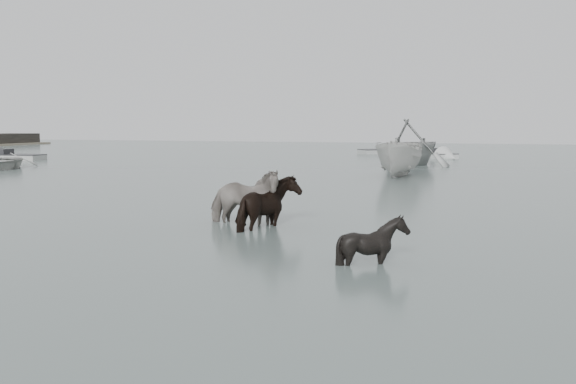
# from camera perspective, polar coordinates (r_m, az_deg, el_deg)

# --- Properties ---
(ground) EXTENTS (140.00, 140.00, 0.00)m
(ground) POSITION_cam_1_polar(r_m,az_deg,el_deg) (14.20, -3.40, -4.10)
(ground) COLOR #4C5A57
(ground) RESTS_ON ground
(pony_pinto) EXTENTS (2.06, 1.00, 1.71)m
(pony_pinto) POSITION_cam_1_polar(r_m,az_deg,el_deg) (15.95, -3.94, 0.13)
(pony_pinto) COLOR black
(pony_pinto) RESTS_ON ground
(pony_dark) EXTENTS (1.54, 1.74, 1.59)m
(pony_dark) POSITION_cam_1_polar(r_m,az_deg,el_deg) (15.37, -1.62, -0.31)
(pony_dark) COLOR black
(pony_dark) RESTS_ON ground
(pony_black) EXTENTS (1.27, 1.18, 1.22)m
(pony_black) POSITION_cam_1_polar(r_m,az_deg,el_deg) (11.62, 7.58, -3.39)
(pony_black) COLOR black
(pony_black) RESTS_ON ground
(rowboat_lead) EXTENTS (5.43, 5.92, 1.00)m
(rowboat_lead) POSITION_cam_1_polar(r_m,az_deg,el_deg) (39.20, -24.22, 2.64)
(rowboat_lead) COLOR #A9A9A4
(rowboat_lead) RESTS_ON ground
(rowboat_trail) EXTENTS (6.79, 7.10, 2.91)m
(rowboat_trail) POSITION_cam_1_polar(r_m,az_deg,el_deg) (38.86, 10.81, 4.46)
(rowboat_trail) COLOR #9C9E9C
(rowboat_trail) RESTS_ON ground
(boat_small) EXTENTS (2.12, 4.99, 1.89)m
(boat_small) POSITION_cam_1_polar(r_m,az_deg,el_deg) (30.52, 9.96, 3.08)
(boat_small) COLOR #B9B9B4
(boat_small) RESTS_ON ground
(skiff_outer) EXTENTS (5.71, 1.96, 0.75)m
(skiff_outer) POSITION_cam_1_polar(r_m,az_deg,el_deg) (48.18, -23.15, 3.09)
(skiff_outer) COLOR #A3A49F
(skiff_outer) RESTS_ON ground
(skiff_mid) EXTENTS (4.55, 5.22, 0.75)m
(skiff_mid) POSITION_cam_1_polar(r_m,az_deg,el_deg) (47.84, 12.85, 3.41)
(skiff_mid) COLOR #AFB1AF
(skiff_mid) RESTS_ON ground
(skiff_far) EXTENTS (6.08, 5.52, 0.75)m
(skiff_far) POSITION_cam_1_polar(r_m,az_deg,el_deg) (54.14, 8.79, 3.79)
(skiff_far) COLOR #999C99
(skiff_far) RESTS_ON ground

